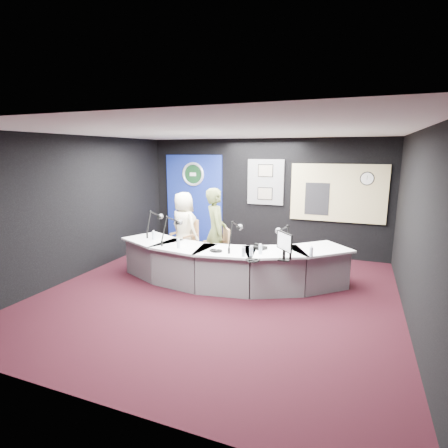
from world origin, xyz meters
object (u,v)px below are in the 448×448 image
at_px(person_man, 184,227).
at_px(person_woman, 216,232).
at_px(armchair_right, 216,253).
at_px(armchair_left, 184,240).
at_px(broadcast_desk, 227,264).

bearing_deg(person_man, person_woman, 176.08).
height_order(armchair_right, person_woman, person_woman).
xyz_separation_m(armchair_left, person_woman, (1.02, -0.55, 0.40)).
bearing_deg(armchair_left, person_woman, -6.72).
bearing_deg(person_woman, person_man, 32.35).
relative_size(armchair_left, person_woman, 0.55).
xyz_separation_m(armchair_left, person_man, (0.00, 0.00, 0.31)).
distance_m(armchair_left, person_woman, 1.22).
height_order(broadcast_desk, armchair_right, armchair_right).
bearing_deg(person_man, armchair_left, -0.00).
bearing_deg(person_man, armchair_right, 176.08).
distance_m(armchair_right, person_man, 1.21).
bearing_deg(person_woman, armchair_right, -29.37).
xyz_separation_m(broadcast_desk, armchair_left, (-1.41, 0.98, 0.11)).
distance_m(armchair_right, person_woman, 0.44).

